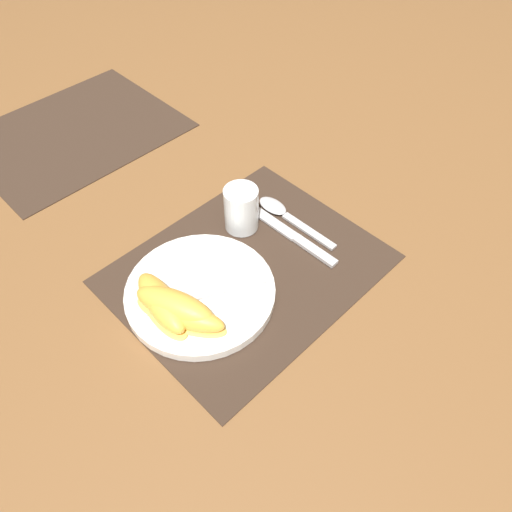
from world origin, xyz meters
The scene contains 11 objects.
ground_plane centered at (0.00, 0.00, 0.00)m, with size 3.00×3.00×0.00m, color brown.
placemat centered at (0.00, 0.00, 0.00)m, with size 0.42×0.34×0.00m.
placemat_far centered at (0.00, 0.54, 0.00)m, with size 0.42×0.34×0.00m.
plate centered at (-0.09, 0.01, 0.01)m, with size 0.24×0.24×0.02m.
juice_glass centered at (0.06, 0.08, 0.04)m, with size 0.06×0.06×0.08m.
knife centered at (0.11, 0.01, 0.01)m, with size 0.02×0.22×0.01m.
spoon centered at (0.13, 0.05, 0.01)m, with size 0.03×0.18×0.01m.
fork centered at (-0.11, 0.00, 0.02)m, with size 0.18×0.11×0.00m.
citrus_wedge_0 centered at (-0.16, 0.02, 0.04)m, with size 0.07×0.14×0.04m.
citrus_wedge_1 centered at (-0.15, 0.00, 0.04)m, with size 0.10×0.14×0.05m.
citrus_wedge_2 centered at (-0.15, -0.02, 0.04)m, with size 0.09×0.13×0.04m.
Camera 1 is at (-0.36, -0.39, 0.65)m, focal length 35.00 mm.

